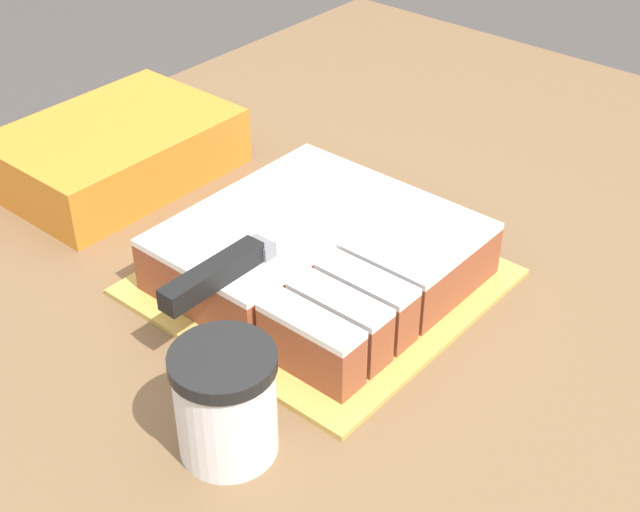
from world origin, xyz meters
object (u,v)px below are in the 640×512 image
cake_board (320,282)px  cake (320,254)px  coffee_cup (226,403)px  storage_box (116,151)px  knife (238,261)px

cake_board → cake: 0.03m
cake → cake_board: bearing=-134.9°
coffee_cup → storage_box: 0.50m
storage_box → cake: bearing=-91.1°
cake_board → cake: cake is taller
knife → storage_box: bearing=71.6°
cake_board → coffee_cup: bearing=-158.1°
cake → storage_box: (0.01, 0.34, -0.00)m
knife → cake: bearing=-7.7°
cake → storage_box: 0.34m
cake_board → coffee_cup: size_ratio=3.11×
coffee_cup → storage_box: bearing=61.5°
knife → storage_box: size_ratio=1.10×
cake → storage_box: bearing=88.9°
knife → coffee_cup: (-0.13, -0.11, -0.02)m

